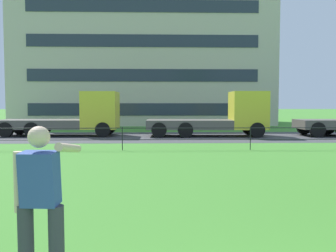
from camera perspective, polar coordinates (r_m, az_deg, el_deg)
street_strip at (r=21.81m, az=1.64°, el=-1.71°), size 80.00×7.27×0.01m
park_fence at (r=15.47m, az=2.98°, el=-1.33°), size 38.71×0.04×1.00m
person_thrower at (r=3.98m, az=-19.51°, el=-11.59°), size 0.57×0.75×1.74m
flatbed_truck_right at (r=23.15m, az=-14.22°, el=1.49°), size 7.35×2.56×2.75m
flatbed_truck_far_right at (r=22.49m, az=8.88°, el=1.50°), size 7.37×2.63×2.75m
apartment_building_background at (r=38.52m, az=-3.58°, el=9.85°), size 24.62×12.37×12.53m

